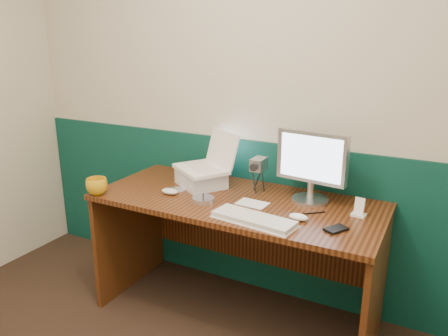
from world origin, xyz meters
The scene contains 18 objects.
back_wall centered at (0.00, 1.75, 1.25)m, with size 3.50×0.04×2.50m, color beige.
wainscot centered at (0.00, 1.74, 0.50)m, with size 3.48×0.02×1.00m, color #08362F.
desk centered at (0.03, 1.38, 0.38)m, with size 1.60×0.70×0.75m, color #331409.
laptop_riser centered at (-0.26, 1.48, 0.80)m, with size 0.27×0.23×0.09m, color silver.
laptop centered at (-0.26, 1.48, 0.98)m, with size 0.31×0.24×0.26m, color white, non-canonical shape.
monitor centered at (0.40, 1.53, 0.94)m, with size 0.39×0.11×0.39m, color #BBBCC0, non-canonical shape.
keyboard centered at (0.24, 1.13, 0.76)m, with size 0.41×0.14×0.02m, color silver.
mouse_right centered at (0.43, 1.26, 0.77)m, with size 0.10×0.06×0.03m, color white.
mouse_left centered at (-0.34, 1.27, 0.77)m, with size 0.10×0.06×0.03m, color silver.
mug centered at (-0.71, 1.08, 0.80)m, with size 0.12×0.12×0.10m, color gold.
camcorder centered at (0.09, 1.54, 0.84)m, with size 0.08×0.12×0.18m, color #BBBBC0, non-canonical shape.
cd_spindle centered at (-0.11, 1.25, 0.76)m, with size 0.12×0.12×0.03m, color silver.
cd_loose_a centered at (-0.35, 1.35, 0.75)m, with size 0.11×0.11×0.00m, color silver.
pen centered at (0.47, 1.37, 0.75)m, with size 0.01×0.01×0.13m, color black.
papers centered at (0.14, 1.35, 0.75)m, with size 0.16×0.11×0.00m, color white.
dock centered at (0.68, 1.45, 0.76)m, with size 0.07×0.05×0.01m, color white.
music_player centered at (0.68, 1.45, 0.81)m, with size 0.05×0.01×0.08m, color white.
pda centered at (0.62, 1.23, 0.76)m, with size 0.06×0.11×0.01m, color black.
Camera 1 is at (1.03, -0.67, 1.62)m, focal length 35.00 mm.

